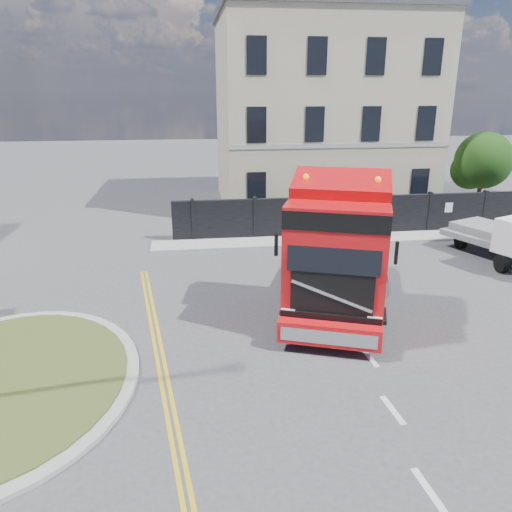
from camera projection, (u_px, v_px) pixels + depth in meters
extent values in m
plane|color=#424244|center=(260.00, 319.00, 16.16)|extent=(120.00, 120.00, 0.00)
cylinder|color=#999993|center=(0.00, 385.00, 12.44)|extent=(6.80, 6.80, 0.12)
cube|color=black|center=(353.00, 216.00, 25.04)|extent=(18.00, 0.25, 2.00)
cube|color=silver|center=(510.00, 210.00, 26.11)|extent=(2.60, 0.12, 2.00)
cube|color=#B4AE8F|center=(319.00, 115.00, 30.64)|extent=(12.00, 10.00, 11.00)
cube|color=#454449|center=(323.00, 12.00, 28.80)|extent=(12.30, 10.30, 0.50)
cylinder|color=#382619|center=(479.00, 195.00, 28.87)|extent=(0.24, 0.24, 2.40)
sphere|color=#113710|center=(484.00, 160.00, 28.23)|extent=(3.20, 3.20, 3.20)
sphere|color=#113710|center=(470.00, 170.00, 28.73)|extent=(2.20, 2.20, 2.20)
cube|color=#999993|center=(358.00, 239.00, 24.50)|extent=(20.00, 1.60, 0.12)
cube|color=black|center=(339.00, 278.00, 17.26)|extent=(5.15, 7.76, 0.52)
cube|color=red|center=(337.00, 251.00, 14.89)|extent=(3.73, 3.80, 3.21)
cube|color=red|center=(342.00, 199.00, 15.58)|extent=(3.05, 1.97, 1.61)
cube|color=black|center=(334.00, 252.00, 13.39)|extent=(2.39, 0.94, 1.21)
cube|color=red|center=(329.00, 334.00, 13.78)|extent=(2.83, 1.37, 0.63)
cylinder|color=black|center=(290.00, 317.00, 14.90)|extent=(0.76, 1.25, 1.19)
cylinder|color=gray|center=(290.00, 317.00, 14.90)|extent=(0.61, 0.76, 0.66)
cylinder|color=black|center=(375.00, 325.00, 14.39)|extent=(0.76, 1.25, 1.19)
cylinder|color=gray|center=(375.00, 325.00, 14.39)|extent=(0.61, 0.76, 0.66)
cylinder|color=black|center=(307.00, 271.00, 18.67)|extent=(0.76, 1.25, 1.19)
cylinder|color=gray|center=(307.00, 271.00, 18.67)|extent=(0.61, 0.76, 0.66)
cylinder|color=black|center=(375.00, 276.00, 18.15)|extent=(0.76, 1.25, 1.19)
cylinder|color=gray|center=(375.00, 276.00, 18.15)|extent=(0.61, 0.76, 0.66)
cylinder|color=black|center=(311.00, 259.00, 19.94)|extent=(0.76, 1.25, 1.19)
cylinder|color=gray|center=(311.00, 259.00, 19.94)|extent=(0.61, 0.76, 0.66)
cylinder|color=black|center=(375.00, 264.00, 19.43)|extent=(0.76, 1.25, 1.19)
cylinder|color=gray|center=(375.00, 264.00, 19.43)|extent=(0.61, 0.76, 0.66)
cube|color=slate|center=(503.00, 242.00, 21.63)|extent=(3.83, 5.51, 0.27)
cylinder|color=black|center=(502.00, 263.00, 20.12)|extent=(0.27, 0.75, 0.75)
cylinder|color=black|center=(461.00, 241.00, 23.13)|extent=(0.27, 0.75, 0.75)
cylinder|color=black|center=(501.00, 239.00, 23.38)|extent=(0.27, 0.75, 0.75)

